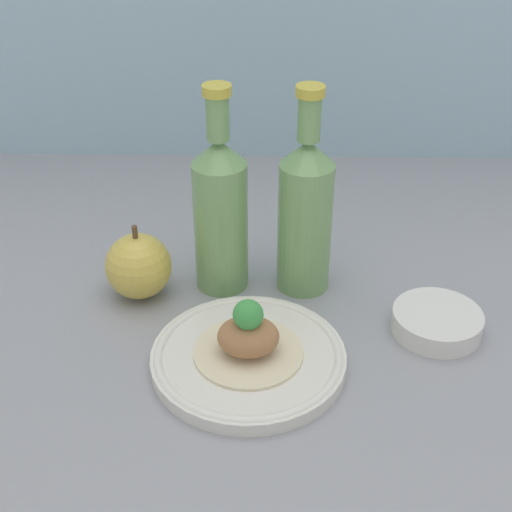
{
  "coord_description": "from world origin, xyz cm",
  "views": [
    {
      "loc": [
        -6.77,
        -67.71,
        54.96
      ],
      "look_at": [
        -8.43,
        2.95,
        9.63
      ],
      "focal_mm": 50.0,
      "sensor_mm": 36.0,
      "label": 1
    }
  ],
  "objects": [
    {
      "name": "cider_bottle_left",
      "position": [
        -13.13,
        11.18,
        11.16
      ],
      "size": [
        6.97,
        6.97,
        27.53
      ],
      "color": "#729E5B",
      "rests_on": "ground_plane"
    },
    {
      "name": "apple",
      "position": [
        -23.73,
        8.49,
        4.32
      ],
      "size": [
        8.63,
        8.63,
        10.27
      ],
      "color": "gold",
      "rests_on": "ground_plane"
    },
    {
      "name": "dipping_bowl",
      "position": [
        13.68,
        1.5,
        1.36
      ],
      "size": [
        10.94,
        10.94,
        2.71
      ],
      "color": "silver",
      "rests_on": "ground_plane"
    },
    {
      "name": "ground_plane",
      "position": [
        0.0,
        0.0,
        -2.0
      ],
      "size": [
        180.0,
        110.0,
        4.0
      ],
      "primitive_type": "cube",
      "color": "gray"
    },
    {
      "name": "plate",
      "position": [
        -9.11,
        -5.28,
        1.06
      ],
      "size": [
        22.47,
        22.47,
        2.0
      ],
      "color": "silver",
      "rests_on": "ground_plane"
    },
    {
      "name": "cider_bottle_right",
      "position": [
        -2.37,
        11.18,
        11.16
      ],
      "size": [
        6.97,
        6.97,
        27.53
      ],
      "color": "#729E5B",
      "rests_on": "ground_plane"
    },
    {
      "name": "plated_food",
      "position": [
        -9.11,
        -5.28,
        4.07
      ],
      "size": [
        12.6,
        12.6,
        7.29
      ],
      "color": "beige",
      "rests_on": "plate"
    }
  ]
}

